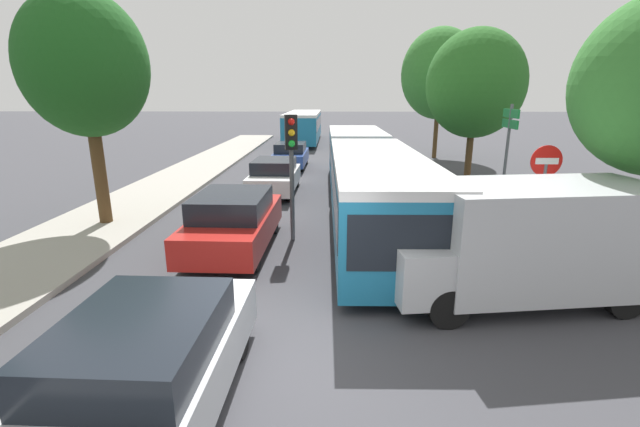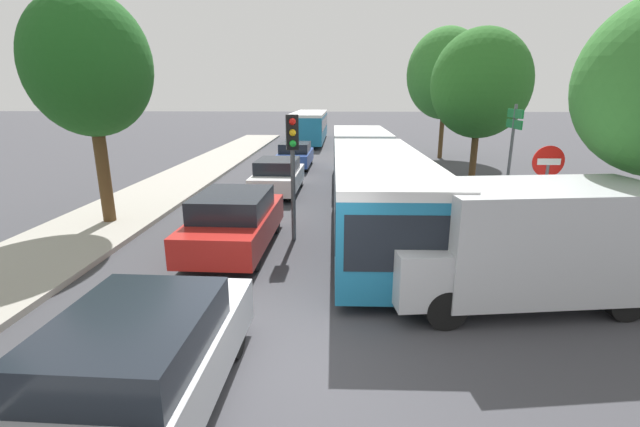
% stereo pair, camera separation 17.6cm
% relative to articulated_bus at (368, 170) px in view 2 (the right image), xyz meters
% --- Properties ---
extents(ground_plane, '(200.00, 200.00, 0.00)m').
position_rel_articulated_bus_xyz_m(ground_plane, '(-1.67, -9.28, -1.36)').
color(ground_plane, '#3D3D42').
extents(kerb_strip_left, '(3.20, 41.15, 0.14)m').
position_rel_articulated_bus_xyz_m(kerb_strip_left, '(-8.35, 6.29, -1.29)').
color(kerb_strip_left, '#9E998E').
rests_on(kerb_strip_left, ground).
extents(articulated_bus, '(2.59, 15.86, 2.35)m').
position_rel_articulated_bus_xyz_m(articulated_bus, '(0.00, 0.00, 0.00)').
color(articulated_bus, teal).
rests_on(articulated_bus, ground).
extents(city_bus_rear, '(2.67, 11.62, 2.50)m').
position_rel_articulated_bus_xyz_m(city_bus_rear, '(-3.51, 21.87, 0.09)').
color(city_bus_rear, teal).
rests_on(city_bus_rear, ground).
extents(queued_car_silver, '(1.89, 4.27, 1.47)m').
position_rel_articulated_bus_xyz_m(queued_car_silver, '(-3.41, -10.39, -0.61)').
color(queued_car_silver, '#B7BABF').
rests_on(queued_car_silver, ground).
extents(queued_car_red, '(1.96, 4.41, 1.52)m').
position_rel_articulated_bus_xyz_m(queued_car_red, '(-3.70, -4.34, -0.59)').
color(queued_car_red, '#B21E19').
rests_on(queued_car_red, ground).
extents(queued_car_white, '(1.81, 4.09, 1.41)m').
position_rel_articulated_bus_xyz_m(queued_car_white, '(-3.49, 2.26, -0.64)').
color(queued_car_white, white).
rests_on(queued_car_white, ground).
extents(queued_car_blue, '(1.78, 4.01, 1.38)m').
position_rel_articulated_bus_xyz_m(queued_car_blue, '(-3.41, 8.63, -0.66)').
color(queued_car_blue, '#284799').
rests_on(queued_car_blue, ground).
extents(white_van, '(5.21, 2.57, 2.31)m').
position_rel_articulated_bus_xyz_m(white_van, '(2.54, -7.00, -0.12)').
color(white_van, '#B7BABF').
rests_on(white_van, ground).
extents(traffic_light, '(0.36, 0.38, 3.40)m').
position_rel_articulated_bus_xyz_m(traffic_light, '(-2.26, -3.51, 1.14)').
color(traffic_light, '#56595E').
rests_on(traffic_light, ground).
extents(no_entry_sign, '(0.70, 0.08, 2.82)m').
position_rel_articulated_bus_xyz_m(no_entry_sign, '(3.59, -5.15, 0.52)').
color(no_entry_sign, '#56595E').
rests_on(no_entry_sign, ground).
extents(direction_sign_post, '(0.13, 1.40, 3.60)m').
position_rel_articulated_bus_xyz_m(direction_sign_post, '(4.74, -0.13, 1.20)').
color(direction_sign_post, '#56595E').
rests_on(direction_sign_post, ground).
extents(tree_left_mid, '(3.44, 3.44, 6.70)m').
position_rel_articulated_bus_xyz_m(tree_left_mid, '(-8.10, -2.36, 3.32)').
color(tree_left_mid, '#51381E').
rests_on(tree_left_mid, ground).
extents(tree_right_mid, '(4.19, 4.19, 6.65)m').
position_rel_articulated_bus_xyz_m(tree_right_mid, '(4.99, 4.52, 2.87)').
color(tree_right_mid, '#51381E').
rests_on(tree_right_mid, ground).
extents(tree_right_far, '(4.68, 4.68, 7.83)m').
position_rel_articulated_bus_xyz_m(tree_right_far, '(5.45, 12.74, 3.62)').
color(tree_right_far, '#51381E').
rests_on(tree_right_far, ground).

